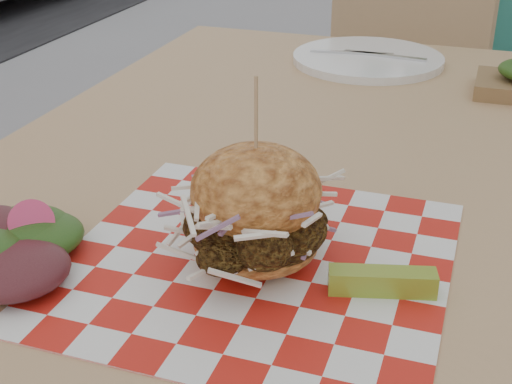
% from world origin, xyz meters
% --- Properties ---
extents(patio_table, '(0.80, 1.20, 0.75)m').
position_xyz_m(patio_table, '(-0.16, -0.19, 0.67)').
color(patio_table, tan).
rests_on(patio_table, ground).
extents(patio_chair, '(0.50, 0.51, 0.95)m').
position_xyz_m(patio_chair, '(-0.14, 0.73, 0.55)').
color(patio_chair, tan).
rests_on(patio_chair, ground).
extents(paper_liner, '(0.36, 0.36, 0.00)m').
position_xyz_m(paper_liner, '(-0.13, -0.46, 0.75)').
color(paper_liner, red).
rests_on(paper_liner, patio_table).
extents(sandwich, '(0.16, 0.16, 0.18)m').
position_xyz_m(sandwich, '(-0.13, -0.46, 0.80)').
color(sandwich, '#DF8C3E').
rests_on(sandwich, paper_liner).
extents(pickle_spear, '(0.10, 0.05, 0.02)m').
position_xyz_m(pickle_spear, '(-0.01, -0.47, 0.76)').
color(pickle_spear, olive).
rests_on(pickle_spear, paper_liner).
extents(side_salad, '(0.14, 0.14, 0.05)m').
position_xyz_m(side_salad, '(-0.36, -0.53, 0.76)').
color(side_salad, '#3F1419').
rests_on(side_salad, patio_table).
extents(place_setting, '(0.27, 0.27, 0.02)m').
position_xyz_m(place_setting, '(-0.16, 0.24, 0.76)').
color(place_setting, white).
rests_on(place_setting, patio_table).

